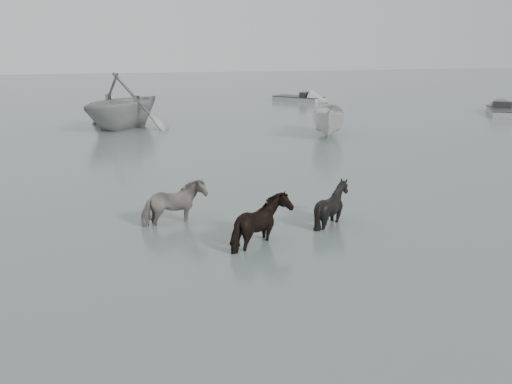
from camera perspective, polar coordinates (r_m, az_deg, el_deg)
ground at (r=14.24m, az=6.11°, el=-4.26°), size 140.00×140.00×0.00m
pony_pinto at (r=14.93m, az=-8.27°, el=-0.57°), size 1.82×1.21×1.41m
pony_dark at (r=13.22m, az=0.70°, el=-2.30°), size 1.78×1.88×1.50m
pony_black at (r=14.97m, az=7.63°, el=-0.40°), size 1.34×1.19×1.46m
rowboat_trail at (r=31.67m, az=-13.20°, el=9.03°), size 7.66×7.76×3.09m
boat_small at (r=28.75m, az=7.33°, el=7.22°), size 2.95×4.46×1.61m
skiff_port at (r=39.83m, az=23.48°, el=7.67°), size 4.02×5.53×0.75m
skiff_mid at (r=44.39m, az=4.28°, el=9.51°), size 4.70×5.03×0.75m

